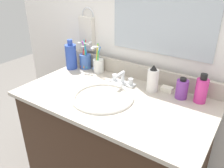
{
  "coord_description": "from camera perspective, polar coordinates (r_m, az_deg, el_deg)",
  "views": [
    {
      "loc": [
        0.58,
        -0.88,
        1.39
      ],
      "look_at": [
        -0.01,
        0.0,
        0.87
      ],
      "focal_mm": 36.54,
      "sensor_mm": 36.0,
      "label": 1
    }
  ],
  "objects": [
    {
      "name": "bottle_shampoo_blue",
      "position": [
        1.56,
        -10.22,
        6.87
      ],
      "size": [
        0.07,
        0.07,
        0.2
      ],
      "color": "#2D4CB2",
      "rests_on": "countertop"
    },
    {
      "name": "mirror_panel",
      "position": [
        1.3,
        12.67,
        19.28
      ],
      "size": [
        0.6,
        0.01,
        0.56
      ],
      "primitive_type": "cube",
      "color": "#B2BCC6"
    },
    {
      "name": "towel_ring",
      "position": [
        1.58,
        -6.05,
        16.82
      ],
      "size": [
        0.1,
        0.01,
        0.1
      ],
      "primitive_type": "torus",
      "rotation": [
        1.57,
        0.0,
        0.0
      ],
      "color": "silver"
    },
    {
      "name": "back_wall",
      "position": [
        1.54,
        7.38,
        -2.98
      ],
      "size": [
        2.13,
        0.04,
        1.3
      ],
      "primitive_type": "cube",
      "color": "white",
      "rests_on": "ground_plane"
    },
    {
      "name": "sink_basin",
      "position": [
        1.21,
        -2.35,
        -4.68
      ],
      "size": [
        0.33,
        0.33,
        0.11
      ],
      "color": "white",
      "rests_on": "countertop"
    },
    {
      "name": "countertop",
      "position": [
        1.22,
        0.49,
        -3.56
      ],
      "size": [
        1.03,
        0.57,
        0.02
      ],
      "primitive_type": "cube",
      "color": "#B2A899",
      "rests_on": "vanity_cabinet"
    },
    {
      "name": "faucet",
      "position": [
        1.33,
        2.53,
        1.02
      ],
      "size": [
        0.16,
        0.1,
        0.08
      ],
      "color": "silver",
      "rests_on": "countertop"
    },
    {
      "name": "cup_white_ceramic",
      "position": [
        1.5,
        -3.47,
        4.92
      ],
      "size": [
        0.08,
        0.07,
        0.19
      ],
      "color": "white",
      "rests_on": "countertop"
    },
    {
      "name": "backsplash",
      "position": [
        1.4,
        6.68,
        3.05
      ],
      "size": [
        1.03,
        0.02,
        0.09
      ],
      "primitive_type": "cube",
      "color": "#B2A899",
      "rests_on": "countertop"
    },
    {
      "name": "bottle_lotion_white",
      "position": [
        1.26,
        10.17,
        1.14
      ],
      "size": [
        0.06,
        0.06,
        0.15
      ],
      "color": "white",
      "rests_on": "countertop"
    },
    {
      "name": "cup_blue_plastic",
      "position": [
        1.56,
        -6.67,
        5.95
      ],
      "size": [
        0.08,
        0.1,
        0.2
      ],
      "color": "#3F66B7",
      "rests_on": "countertop"
    },
    {
      "name": "bottle_cream_purple",
      "position": [
        1.23,
        17.08,
        -1.19
      ],
      "size": [
        0.06,
        0.06,
        0.11
      ],
      "color": "#7A3899",
      "rests_on": "countertop"
    },
    {
      "name": "hand_towel",
      "position": [
        1.59,
        -6.27,
        12.44
      ],
      "size": [
        0.11,
        0.04,
        0.22
      ],
      "primitive_type": "cube",
      "color": "silver"
    },
    {
      "name": "vanity_cabinet",
      "position": [
        1.46,
        0.43,
        -17.4
      ],
      "size": [
        0.99,
        0.53,
        0.78
      ],
      "primitive_type": "cube",
      "color": "#382316",
      "rests_on": "ground_plane"
    },
    {
      "name": "soap_bar",
      "position": [
        1.3,
        13.59,
        -1.24
      ],
      "size": [
        0.06,
        0.04,
        0.02
      ],
      "primitive_type": "cube",
      "color": "white",
      "rests_on": "countertop"
    },
    {
      "name": "bottle_soap_pink",
      "position": [
        1.21,
        21.48,
        -1.39
      ],
      "size": [
        0.06,
        0.06,
        0.15
      ],
      "color": "#D8338C",
      "rests_on": "countertop"
    }
  ]
}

